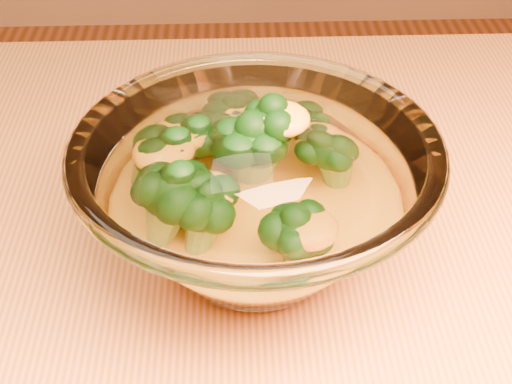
% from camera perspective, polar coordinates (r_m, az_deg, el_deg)
% --- Properties ---
extents(glass_bowl, '(0.25, 0.25, 0.11)m').
position_cam_1_polar(glass_bowl, '(0.49, 0.00, -0.49)').
color(glass_bowl, white).
rests_on(glass_bowl, table).
extents(cheese_sauce, '(0.14, 0.14, 0.04)m').
position_cam_1_polar(cheese_sauce, '(0.50, 0.00, -2.52)').
color(cheese_sauce, orange).
rests_on(cheese_sauce, glass_bowl).
extents(broccoli_heap, '(0.15, 0.16, 0.09)m').
position_cam_1_polar(broccoli_heap, '(0.48, -1.63, 2.07)').
color(broccoli_heap, black).
rests_on(broccoli_heap, cheese_sauce).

